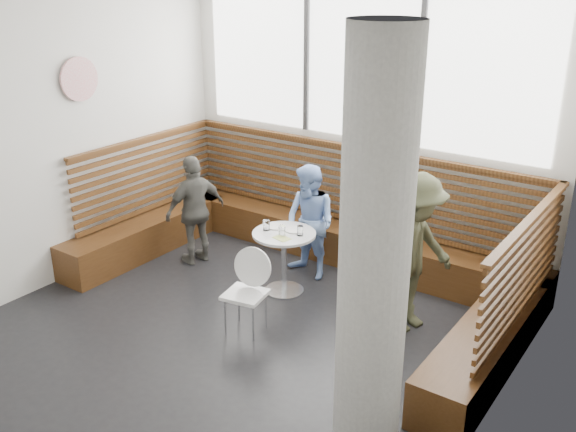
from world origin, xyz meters
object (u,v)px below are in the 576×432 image
Objects in this scene: cafe_table at (284,250)px; adult_man at (412,253)px; child_left at (195,210)px; concrete_column at (374,260)px; child_back at (310,223)px; cafe_chair at (249,285)px.

adult_man reaches higher than cafe_table.
child_left is at bearing 109.48° from adult_man.
child_back is at bearing 131.56° from concrete_column.
cafe_chair is at bearing 154.55° from concrete_column.
child_left reaches higher than child_back.
adult_man is at bearing -3.54° from child_back.
cafe_chair is at bearing -71.08° from child_back.
cafe_table is 0.53× the size of child_back.
cafe_chair is at bearing 144.66° from adult_man.
child_left is at bearing 139.54° from cafe_chair.
child_left is (-2.86, -0.07, -0.14)m from adult_man.
cafe_table is 0.53× the size of child_left.
concrete_column is 1.93× the size of adult_man.
concrete_column is at bearing 78.71° from child_left.
concrete_column is at bearing -36.67° from child_back.
child_back reaches higher than cafe_chair.
concrete_column is 2.34× the size of child_back.
cafe_table is (-1.99, 1.72, -1.08)m from concrete_column.
child_left reaches higher than cafe_table.
child_left is (-1.38, -0.47, 0.00)m from child_back.
cafe_chair is (0.18, -0.86, -0.02)m from cafe_table.
concrete_column is 3.72× the size of cafe_chair.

